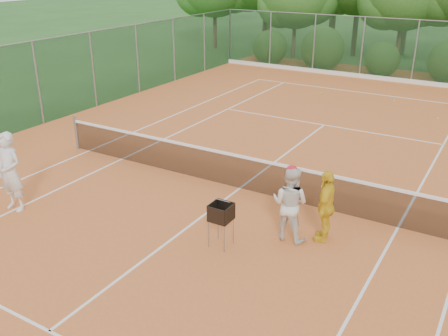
# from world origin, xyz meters

# --- Properties ---
(ground) EXTENTS (120.00, 120.00, 0.00)m
(ground) POSITION_xyz_m (0.00, 0.00, 0.00)
(ground) COLOR #224E1C
(ground) RESTS_ON ground
(clay_court) EXTENTS (18.00, 36.00, 0.02)m
(clay_court) POSITION_xyz_m (0.00, 0.00, 0.01)
(clay_court) COLOR #CD6A2F
(clay_court) RESTS_ON ground
(tennis_net) EXTENTS (11.97, 0.10, 1.10)m
(tennis_net) POSITION_xyz_m (0.00, 0.00, 0.53)
(tennis_net) COLOR gray
(tennis_net) RESTS_ON clay_court
(player_white) EXTENTS (0.73, 0.50, 1.95)m
(player_white) POSITION_xyz_m (-4.12, -3.79, 0.99)
(player_white) COLOR silver
(player_white) RESTS_ON clay_court
(player_center_grp) EXTENTS (0.83, 0.65, 1.71)m
(player_center_grp) POSITION_xyz_m (2.15, -1.66, 0.86)
(player_center_grp) COLOR silver
(player_center_grp) RESTS_ON clay_court
(player_yellow) EXTENTS (0.50, 0.98, 1.61)m
(player_yellow) POSITION_xyz_m (2.82, -1.32, 0.83)
(player_yellow) COLOR yellow
(player_yellow) RESTS_ON clay_court
(ball_hopper) EXTENTS (0.43, 0.43, 0.97)m
(ball_hopper) POSITION_xyz_m (1.05, -2.67, 0.79)
(ball_hopper) COLOR gray
(ball_hopper) RESTS_ON clay_court
(stray_ball_a) EXTENTS (0.07, 0.07, 0.07)m
(stray_ball_a) POSITION_xyz_m (1.43, 11.07, 0.05)
(stray_ball_a) COLOR yellow
(stray_ball_a) RESTS_ON clay_court
(stray_ball_b) EXTENTS (0.07, 0.07, 0.07)m
(stray_ball_b) POSITION_xyz_m (-1.74, 10.78, 0.05)
(stray_ball_b) COLOR gold
(stray_ball_b) RESTS_ON clay_court
(stray_ball_c) EXTENTS (0.07, 0.07, 0.07)m
(stray_ball_c) POSITION_xyz_m (3.47, 9.30, 0.05)
(stray_ball_c) COLOR #BDE134
(stray_ball_c) RESTS_ON clay_court
(court_markings) EXTENTS (11.03, 23.83, 0.01)m
(court_markings) POSITION_xyz_m (0.00, 0.00, 0.02)
(court_markings) COLOR white
(court_markings) RESTS_ON clay_court
(fence_back) EXTENTS (18.07, 0.07, 3.00)m
(fence_back) POSITION_xyz_m (0.00, 15.00, 1.52)
(fence_back) COLOR #19381E
(fence_back) RESTS_ON clay_court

